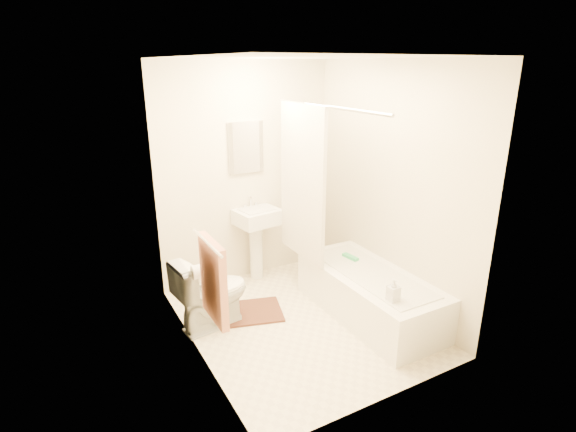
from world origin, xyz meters
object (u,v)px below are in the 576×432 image
toilet (212,293)px  sink (257,241)px  bath_mat (249,312)px  bathtub (369,294)px  soap_bottle (393,290)px

toilet → sink: (0.80, 0.71, 0.11)m
sink → bath_mat: (-0.41, -0.68, -0.44)m
bathtub → soap_bottle: size_ratio=7.73×
soap_bottle → bath_mat: bearing=127.9°
toilet → bath_mat: toilet is taller
sink → soap_bottle: size_ratio=4.45×
sink → bathtub: 1.42m
bath_mat → soap_bottle: (0.85, -1.09, 0.53)m
toilet → bathtub: size_ratio=0.44×
sink → bathtub: (0.61, -1.26, -0.23)m
bathtub → soap_bottle: soap_bottle is taller
soap_bottle → sink: bearing=103.9°
bathtub → bath_mat: 1.20m
bath_mat → soap_bottle: size_ratio=3.14×
toilet → bath_mat: size_ratio=1.10×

